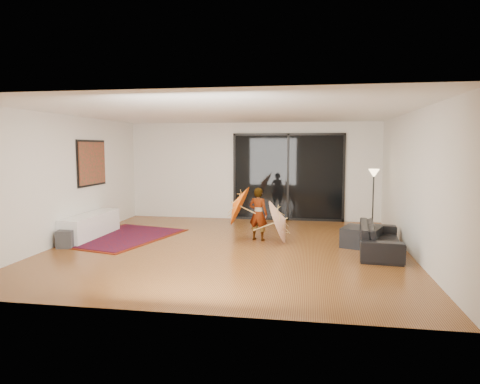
% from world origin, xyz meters
% --- Properties ---
extents(floor, '(7.00, 7.00, 0.00)m').
position_xyz_m(floor, '(0.00, 0.00, 0.00)').
color(floor, brown).
rests_on(floor, ground).
extents(ceiling, '(7.00, 7.00, 0.00)m').
position_xyz_m(ceiling, '(0.00, 0.00, 2.70)').
color(ceiling, white).
rests_on(ceiling, wall_back).
extents(wall_back, '(7.00, 0.00, 7.00)m').
position_xyz_m(wall_back, '(0.00, 3.50, 1.35)').
color(wall_back, silver).
rests_on(wall_back, floor).
extents(wall_front, '(7.00, 0.00, 7.00)m').
position_xyz_m(wall_front, '(0.00, -3.50, 1.35)').
color(wall_front, silver).
rests_on(wall_front, floor).
extents(wall_left, '(0.00, 7.00, 7.00)m').
position_xyz_m(wall_left, '(-3.50, 0.00, 1.35)').
color(wall_left, silver).
rests_on(wall_left, floor).
extents(wall_right, '(0.00, 7.00, 7.00)m').
position_xyz_m(wall_right, '(3.50, 0.00, 1.35)').
color(wall_right, silver).
rests_on(wall_right, floor).
extents(sliding_door, '(3.06, 0.07, 2.40)m').
position_xyz_m(sliding_door, '(1.00, 3.47, 1.20)').
color(sliding_door, black).
rests_on(sliding_door, wall_back).
extents(painting, '(0.04, 1.28, 1.08)m').
position_xyz_m(painting, '(-3.46, 1.00, 1.65)').
color(painting, black).
rests_on(painting, wall_left).
extents(media_console, '(0.49, 1.91, 0.53)m').
position_xyz_m(media_console, '(-3.25, 0.44, 0.26)').
color(media_console, white).
rests_on(media_console, floor).
extents(speaker, '(0.37, 0.37, 0.36)m').
position_xyz_m(speaker, '(-3.25, -0.55, 0.18)').
color(speaker, '#424244').
rests_on(speaker, floor).
extents(persian_rug, '(2.53, 3.08, 0.02)m').
position_xyz_m(persian_rug, '(-2.58, 0.57, 0.01)').
color(persian_rug, '#5D1608').
rests_on(persian_rug, floor).
extents(sofa, '(0.94, 1.98, 0.56)m').
position_xyz_m(sofa, '(2.95, 0.05, 0.28)').
color(sofa, black).
rests_on(sofa, floor).
extents(ottoman, '(0.90, 0.90, 0.40)m').
position_xyz_m(ottoman, '(2.65, 0.50, 0.20)').
color(ottoman, black).
rests_on(ottoman, floor).
extents(floor_lamp, '(0.26, 0.26, 1.50)m').
position_xyz_m(floor_lamp, '(3.10, 2.19, 1.19)').
color(floor_lamp, black).
rests_on(floor_lamp, floor).
extents(child, '(0.48, 0.38, 1.15)m').
position_xyz_m(child, '(0.50, 0.77, 0.58)').
color(child, '#999999').
rests_on(child, floor).
extents(parasol_orange, '(0.54, 0.92, 0.91)m').
position_xyz_m(parasol_orange, '(-0.05, 0.72, 0.73)').
color(parasol_orange, '#EB5E0C').
rests_on(parasol_orange, child).
extents(parasol_white, '(0.53, 0.95, 0.96)m').
position_xyz_m(parasol_white, '(1.10, 0.62, 0.50)').
color(parasol_white, white).
rests_on(parasol_white, floor).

